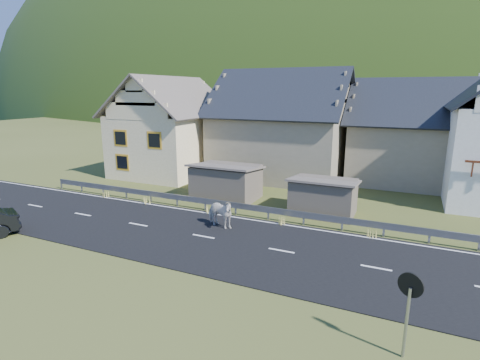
% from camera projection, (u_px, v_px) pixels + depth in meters
% --- Properties ---
extents(ground, '(160.00, 160.00, 0.00)m').
position_uv_depth(ground, '(204.00, 237.00, 18.28)').
color(ground, '#394118').
rests_on(ground, ground).
extents(road, '(60.00, 7.00, 0.04)m').
position_uv_depth(road, '(204.00, 237.00, 18.28)').
color(road, black).
rests_on(road, ground).
extents(lane_markings, '(60.00, 6.60, 0.01)m').
position_uv_depth(lane_markings, '(203.00, 236.00, 18.27)').
color(lane_markings, silver).
rests_on(lane_markings, road).
extents(guardrail, '(28.10, 0.09, 0.75)m').
position_uv_depth(guardrail, '(236.00, 206.00, 21.41)').
color(guardrail, '#93969B').
rests_on(guardrail, ground).
extents(shed_left, '(4.30, 3.30, 2.40)m').
position_uv_depth(shed_left, '(226.00, 182.00, 24.58)').
color(shed_left, brown).
rests_on(shed_left, ground).
extents(shed_right, '(3.80, 2.90, 2.20)m').
position_uv_depth(shed_right, '(323.00, 197.00, 21.54)').
color(shed_right, brown).
rests_on(shed_right, ground).
extents(house_cream, '(7.80, 9.80, 8.30)m').
position_uv_depth(house_cream, '(171.00, 122.00, 31.92)').
color(house_cream, '#FFE7BA').
rests_on(house_cream, ground).
extents(house_stone_a, '(10.80, 9.80, 8.90)m').
position_uv_depth(house_stone_a, '(283.00, 120.00, 30.86)').
color(house_stone_a, gray).
rests_on(house_stone_a, ground).
extents(house_stone_b, '(9.80, 8.80, 8.10)m').
position_uv_depth(house_stone_b, '(415.00, 127.00, 28.68)').
color(house_stone_b, gray).
rests_on(house_stone_b, ground).
extents(mountain, '(440.00, 280.00, 260.00)m').
position_uv_depth(mountain, '(401.00, 148.00, 180.08)').
color(mountain, '#1B340E').
rests_on(mountain, ground).
extents(conifer_patch, '(76.00, 50.00, 28.00)m').
position_uv_depth(conifer_patch, '(223.00, 93.00, 136.36)').
color(conifer_patch, black).
rests_on(conifer_patch, ground).
extents(horse, '(1.32, 2.02, 1.57)m').
position_uv_depth(horse, '(219.00, 213.00, 19.35)').
color(horse, beige).
rests_on(horse, road).
extents(traffic_mirror, '(0.64, 0.32, 2.43)m').
position_uv_depth(traffic_mirror, '(409.00, 296.00, 9.74)').
color(traffic_mirror, '#93969B').
rests_on(traffic_mirror, ground).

